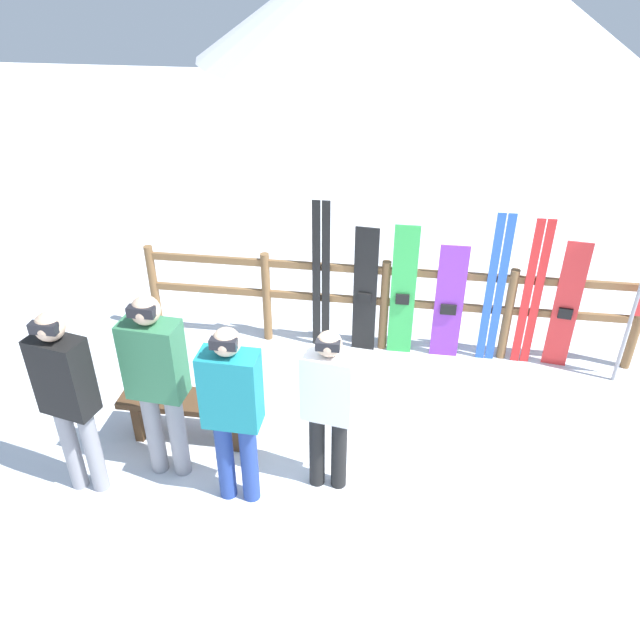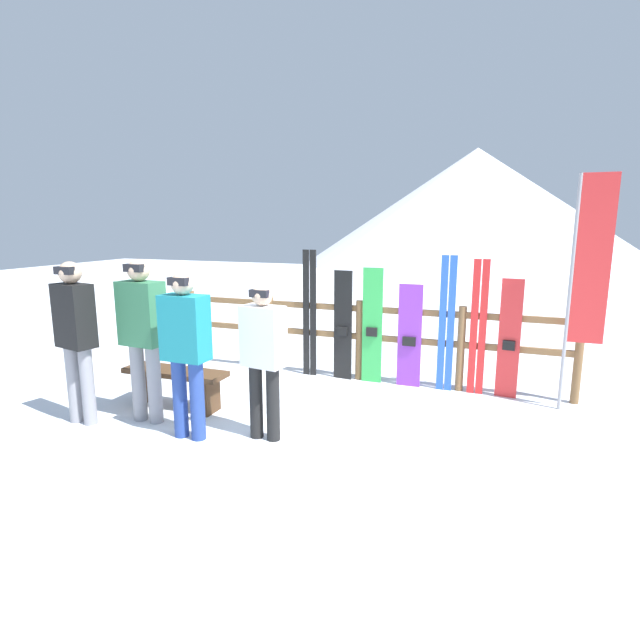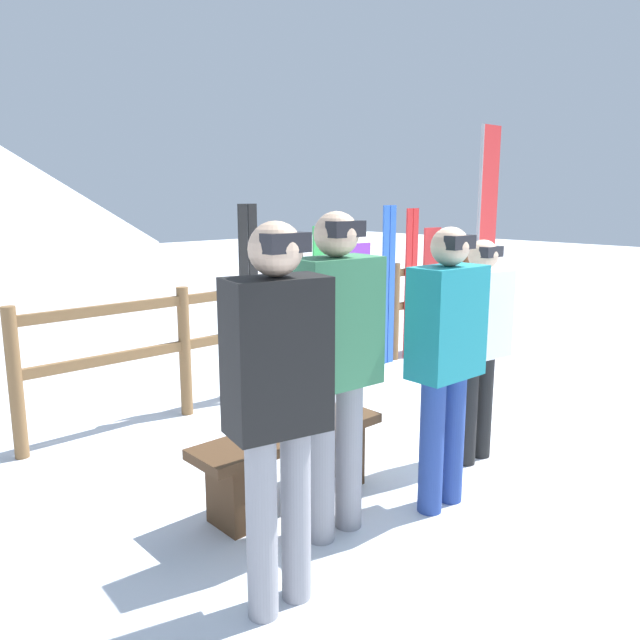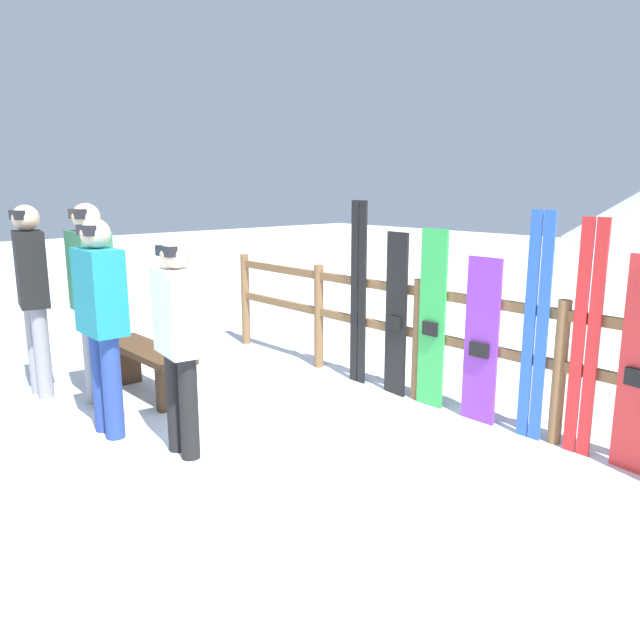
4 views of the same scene
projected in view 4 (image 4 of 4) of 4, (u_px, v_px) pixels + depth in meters
ground_plane at (224, 464)px, 4.39m from camera, size 40.00×40.00×0.00m
fence at (418, 328)px, 5.61m from camera, size 5.52×0.10×1.11m
bench at (147, 360)px, 5.75m from camera, size 1.26×0.36×0.47m
person_teal at (101, 313)px, 4.73m from camera, size 0.46×0.26×1.68m
person_black at (32, 287)px, 5.62m from camera, size 0.47×0.33×1.76m
person_white at (179, 333)px, 4.37m from camera, size 0.45×0.29×1.57m
person_plaid_green at (92, 292)px, 5.35m from camera, size 0.49×0.29×1.78m
ski_pair_black at (358, 294)px, 6.05m from camera, size 0.20×0.02×1.78m
snowboard_black_stripe at (396, 315)px, 5.72m from camera, size 0.26×0.07×1.52m
snowboard_green at (432, 320)px, 5.41m from camera, size 0.27×0.06×1.57m
snowboard_purple at (481, 342)px, 5.06m from camera, size 0.31×0.05×1.37m
ski_pair_blue at (536, 328)px, 4.68m from camera, size 0.19×0.02×1.75m
ski_pair_red at (586, 340)px, 4.40m from camera, size 0.19×0.02×1.71m
snowboard_red at (638, 367)px, 4.15m from camera, size 0.26×0.08×1.49m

